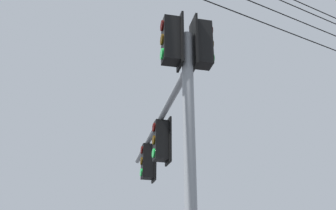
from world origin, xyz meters
The scene contains 1 object.
signal_mast_assembly centered at (0.94, 1.21, 4.81)m, with size 5.46×3.58×6.67m.
Camera 1 is at (-6.02, -1.05, 2.19)m, focal length 42.29 mm.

